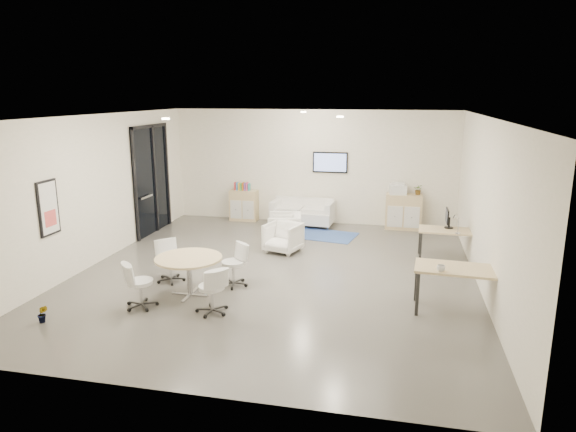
% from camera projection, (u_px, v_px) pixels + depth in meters
% --- Properties ---
extents(room_shell, '(9.60, 10.60, 4.80)m').
position_uv_depth(room_shell, '(275.00, 198.00, 10.25)').
color(room_shell, '#54514D').
rests_on(room_shell, ground).
extents(glass_door, '(0.09, 1.90, 2.85)m').
position_uv_depth(glass_door, '(152.00, 177.00, 13.47)').
color(glass_door, black).
rests_on(glass_door, room_shell).
extents(artwork, '(0.05, 0.54, 1.04)m').
position_uv_depth(artwork, '(48.00, 208.00, 9.56)').
color(artwork, black).
rests_on(artwork, room_shell).
extents(wall_tv, '(0.98, 0.06, 0.58)m').
position_uv_depth(wall_tv, '(330.00, 162.00, 14.35)').
color(wall_tv, black).
rests_on(wall_tv, room_shell).
extents(ceiling_spots, '(3.14, 4.14, 0.03)m').
position_uv_depth(ceiling_spots, '(275.00, 115.00, 10.71)').
color(ceiling_spots, '#FFEAC6').
rests_on(ceiling_spots, room_shell).
extents(sideboard_left, '(0.79, 0.41, 0.89)m').
position_uv_depth(sideboard_left, '(244.00, 205.00, 14.98)').
color(sideboard_left, tan).
rests_on(sideboard_left, room_shell).
extents(sideboard_right, '(0.96, 0.47, 0.96)m').
position_uv_depth(sideboard_right, '(403.00, 212.00, 14.01)').
color(sideboard_right, tan).
rests_on(sideboard_right, room_shell).
extents(books, '(0.46, 0.14, 0.22)m').
position_uv_depth(books, '(242.00, 186.00, 14.86)').
color(books, red).
rests_on(books, sideboard_left).
extents(printer, '(0.49, 0.42, 0.31)m').
position_uv_depth(printer, '(398.00, 189.00, 13.90)').
color(printer, white).
rests_on(printer, sideboard_right).
extents(loveseat, '(1.76, 0.97, 0.64)m').
position_uv_depth(loveseat, '(303.00, 213.00, 14.45)').
color(loveseat, silver).
rests_on(loveseat, room_shell).
extents(blue_rug, '(1.88, 1.43, 0.01)m').
position_uv_depth(blue_rug, '(322.00, 235.00, 13.47)').
color(blue_rug, '#304894').
rests_on(blue_rug, room_shell).
extents(armchair_left, '(0.87, 0.91, 0.82)m').
position_uv_depth(armchair_left, '(284.00, 227.00, 12.73)').
color(armchair_left, silver).
rests_on(armchair_left, room_shell).
extents(armchair_right, '(0.91, 0.88, 0.76)m').
position_uv_depth(armchair_right, '(283.00, 236.00, 11.98)').
color(armchair_right, silver).
rests_on(armchair_right, room_shell).
extents(desk_rear, '(1.33, 0.71, 0.68)m').
position_uv_depth(desk_rear, '(449.00, 233.00, 11.39)').
color(desk_rear, tan).
rests_on(desk_rear, room_shell).
extents(desk_front, '(1.54, 0.85, 0.78)m').
position_uv_depth(desk_front, '(460.00, 272.00, 8.61)').
color(desk_front, tan).
rests_on(desk_front, room_shell).
extents(monitor, '(0.20, 0.50, 0.44)m').
position_uv_depth(monitor, '(448.00, 218.00, 11.47)').
color(monitor, black).
rests_on(monitor, desk_rear).
extents(round_table, '(1.22, 1.22, 0.74)m').
position_uv_depth(round_table, '(189.00, 262.00, 9.30)').
color(round_table, tan).
rests_on(round_table, room_shell).
extents(meeting_chairs, '(2.15, 2.15, 0.82)m').
position_uv_depth(meeting_chairs, '(189.00, 274.00, 9.36)').
color(meeting_chairs, white).
rests_on(meeting_chairs, room_shell).
extents(plant_cabinet, '(0.30, 0.33, 0.22)m').
position_uv_depth(plant_cabinet, '(418.00, 191.00, 13.82)').
color(plant_cabinet, '#3F7F3F').
rests_on(plant_cabinet, sideboard_right).
extents(plant_floor, '(0.27, 0.34, 0.13)m').
position_uv_depth(plant_floor, '(43.00, 319.00, 8.33)').
color(plant_floor, '#3F7F3F').
rests_on(plant_floor, room_shell).
extents(cup, '(0.15, 0.13, 0.13)m').
position_uv_depth(cup, '(441.00, 267.00, 8.42)').
color(cup, white).
rests_on(cup, desk_front).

